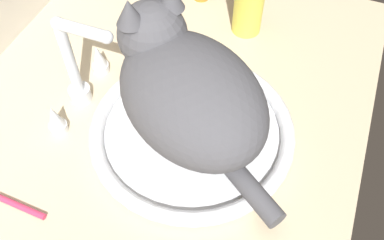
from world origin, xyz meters
TOP-DOWN VIEW (x-y plane):
  - countertop at (0.00, 0.00)cm, footprint 105.50×72.19cm
  - sink_basin at (3.76, -7.13)cm, footprint 35.54×35.54cm
  - faucet at (3.76, 14.11)cm, footprint 18.61×11.50cm
  - cat at (5.05, -5.27)cm, footprint 33.11×36.45cm
  - soap_pump_bottle at (33.17, -7.99)cm, footprint 6.03×6.03cm
  - toothbrush at (-18.89, 16.34)cm, footprint 1.58×15.66cm

SIDE VIEW (x-z plane):
  - countertop at x=0.00cm, z-range 0.00..3.00cm
  - toothbrush at x=-18.89cm, z-range 2.78..4.48cm
  - sink_basin at x=3.76cm, z-range 2.85..5.35cm
  - soap_pump_bottle at x=33.17cm, z-range 1.07..18.84cm
  - faucet at x=3.76cm, z-range 0.84..19.97cm
  - cat at x=5.05cm, z-range 3.60..23.83cm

